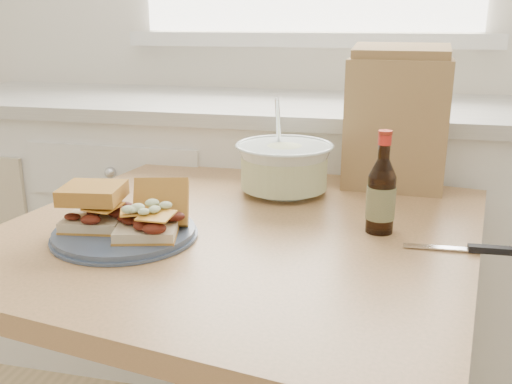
% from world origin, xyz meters
% --- Properties ---
extents(cabinet_run, '(2.50, 0.64, 0.94)m').
position_xyz_m(cabinet_run, '(-0.00, 1.70, 0.47)').
color(cabinet_run, white).
rests_on(cabinet_run, ground).
extents(dining_table, '(1.08, 1.08, 0.78)m').
position_xyz_m(dining_table, '(0.02, 0.95, 0.67)').
color(dining_table, tan).
rests_on(dining_table, ground).
extents(plate, '(0.28, 0.28, 0.02)m').
position_xyz_m(plate, '(-0.19, 0.84, 0.79)').
color(plate, '#3E4C64').
rests_on(plate, dining_table).
extents(sandwich_left, '(0.13, 0.12, 0.08)m').
position_xyz_m(sandwich_left, '(-0.25, 0.84, 0.84)').
color(sandwich_left, beige).
rests_on(sandwich_left, plate).
extents(sandwich_right, '(0.14, 0.18, 0.10)m').
position_xyz_m(sandwich_right, '(-0.13, 0.83, 0.83)').
color(sandwich_right, beige).
rests_on(sandwich_right, plate).
extents(coleslaw_bowl, '(0.24, 0.24, 0.24)m').
position_xyz_m(coleslaw_bowl, '(0.06, 1.20, 0.84)').
color(coleslaw_bowl, silver).
rests_on(coleslaw_bowl, dining_table).
extents(beer_bottle, '(0.06, 0.06, 0.21)m').
position_xyz_m(beer_bottle, '(0.30, 0.98, 0.86)').
color(beer_bottle, black).
rests_on(beer_bottle, dining_table).
extents(knife, '(0.19, 0.03, 0.01)m').
position_xyz_m(knife, '(0.48, 0.91, 0.79)').
color(knife, silver).
rests_on(knife, dining_table).
extents(paper_bag, '(0.25, 0.17, 0.32)m').
position_xyz_m(paper_bag, '(0.32, 1.33, 0.94)').
color(paper_bag, tan).
rests_on(paper_bag, dining_table).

